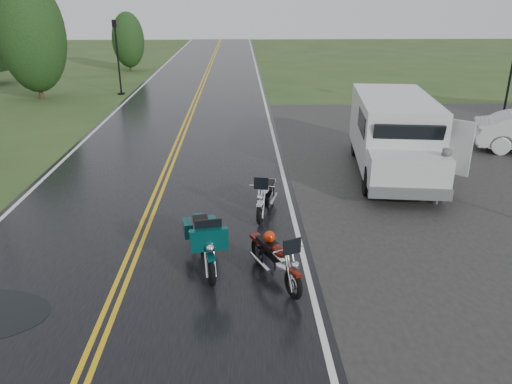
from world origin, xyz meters
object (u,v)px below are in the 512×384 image
at_px(van_white, 371,155).
at_px(lamp_post_far_right, 510,76).
at_px(motorcycle_silver, 260,204).
at_px(motorcycle_teal, 210,257).
at_px(person_at_van, 442,177).
at_px(lamp_post_far_left, 118,58).
at_px(motorcycle_red, 294,273).

height_order(van_white, lamp_post_far_right, lamp_post_far_right).
relative_size(motorcycle_silver, lamp_post_far_right, 0.48).
height_order(motorcycle_teal, person_at_van, person_at_van).
bearing_deg(lamp_post_far_right, lamp_post_far_left, 158.33).
bearing_deg(motorcycle_red, person_at_van, 21.80).
relative_size(motorcycle_red, van_white, 0.32).
bearing_deg(motorcycle_teal, lamp_post_far_right, 35.64).
xyz_separation_m(motorcycle_teal, lamp_post_far_left, (-6.37, 21.14, 1.43)).
xyz_separation_m(motorcycle_red, van_white, (2.73, 5.30, 0.65)).
distance_m(motorcycle_silver, van_white, 3.83).
bearing_deg(person_at_van, motorcycle_red, 4.47).
bearing_deg(van_white, person_at_van, -13.22).
bearing_deg(motorcycle_red, lamp_post_far_left, 86.50).
height_order(motorcycle_silver, lamp_post_far_right, lamp_post_far_right).
bearing_deg(person_at_van, motorcycle_silver, -26.63).
bearing_deg(lamp_post_far_left, motorcycle_red, -69.85).
xyz_separation_m(lamp_post_far_left, lamp_post_far_right, (19.06, -7.57, -0.00)).
relative_size(motorcycle_teal, motorcycle_silver, 1.15).
bearing_deg(lamp_post_far_right, motorcycle_teal, -133.10).
bearing_deg(lamp_post_far_left, lamp_post_far_right, -21.67).
bearing_deg(lamp_post_far_left, van_white, -56.87).
bearing_deg(lamp_post_far_left, motorcycle_teal, -73.24).
xyz_separation_m(motorcycle_teal, person_at_van, (6.13, 4.09, 0.11)).
relative_size(person_at_van, lamp_post_far_right, 0.38).
distance_m(van_white, person_at_van, 1.99).
bearing_deg(motorcycle_teal, lamp_post_far_left, 95.50).
height_order(person_at_van, lamp_post_far_left, lamp_post_far_left).
relative_size(motorcycle_red, person_at_van, 1.26).
bearing_deg(van_white, lamp_post_far_right, 53.71).
bearing_deg(motorcycle_red, motorcycle_silver, 74.69).
distance_m(person_at_van, lamp_post_far_left, 21.18).
height_order(motorcycle_silver, van_white, van_white).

